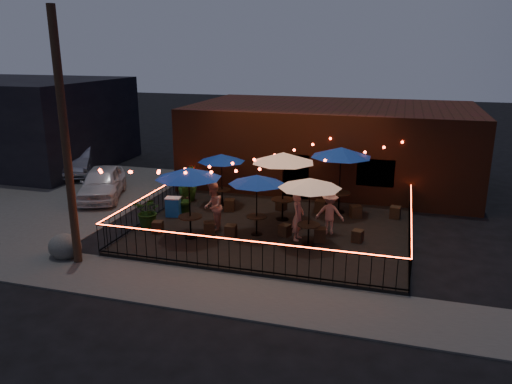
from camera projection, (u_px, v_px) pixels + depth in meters
ground at (258, 251)px, 17.29m from camera, size 110.00×110.00×0.00m
patio at (273, 230)px, 19.11m from camera, size 10.00×8.00×0.15m
sidewalk at (227, 293)px, 14.29m from camera, size 18.00×2.50×0.05m
parking_lot at (45, 192)px, 24.24m from camera, size 11.00×12.00×0.02m
brick_building at (331, 144)px, 25.65m from camera, size 14.00×8.00×4.00m
background_building at (12, 122)px, 29.78m from camera, size 12.00×9.00×5.00m
utility_pole at (66, 142)px, 15.25m from camera, size 0.26×0.26×8.00m
fence_front at (240, 256)px, 15.26m from camera, size 10.00×0.04×1.04m
fence_left at (154, 204)px, 20.31m from camera, size 0.04×8.00×1.04m
fence_right at (410, 228)px, 17.58m from camera, size 0.04×8.00×1.04m
festoon_lights at (245, 168)px, 18.42m from camera, size 10.02×8.72×1.32m
cafe_table_0 at (188, 174)px, 17.48m from camera, size 2.83×2.83×2.60m
cafe_table_1 at (221, 159)px, 21.33m from camera, size 2.58×2.58×2.26m
cafe_table_2 at (257, 180)px, 17.84m from camera, size 2.57×2.57×2.27m
cafe_table_3 at (283, 158)px, 19.32m from camera, size 2.90×2.90×2.74m
cafe_table_4 at (310, 184)px, 16.87m from camera, size 2.59×2.59×2.41m
cafe_table_5 at (341, 153)px, 20.19m from camera, size 3.30×3.30×2.77m
bistro_chair_0 at (158, 227)px, 18.54m from camera, size 0.45×0.45×0.44m
bistro_chair_1 at (209, 228)px, 18.33m from camera, size 0.53×0.53×0.48m
bistro_chair_2 at (186, 201)px, 21.75m from camera, size 0.40×0.40×0.41m
bistro_chair_3 at (230, 205)px, 21.02m from camera, size 0.50×0.50×0.49m
bistro_chair_4 at (231, 231)px, 18.09m from camera, size 0.42×0.42×0.46m
bistro_chair_5 at (285, 230)px, 18.20m from camera, size 0.48×0.48×0.44m
bistro_chair_6 at (281, 205)px, 21.13m from camera, size 0.46×0.46×0.46m
bistro_chair_7 at (320, 206)px, 20.82m from camera, size 0.44×0.44×0.51m
bistro_chair_8 at (320, 235)px, 17.71m from camera, size 0.47×0.47×0.49m
bistro_chair_9 at (358, 236)px, 17.67m from camera, size 0.43×0.43×0.43m
bistro_chair_10 at (356, 212)px, 20.18m from camera, size 0.56×0.56×0.50m
bistro_chair_11 at (395, 212)px, 20.12m from camera, size 0.45×0.45×0.48m
patron_a at (298, 217)px, 17.71m from camera, size 0.46×0.66×1.73m
patron_b at (213, 206)px, 18.62m from camera, size 0.89×1.04×1.86m
patron_c at (330, 213)px, 18.28m from camera, size 1.05×0.62×1.61m
potted_shrub_a at (149, 211)px, 19.04m from camera, size 1.17×1.03×1.24m
potted_shrub_b at (186, 199)px, 20.50m from camera, size 0.81×0.71×1.27m
potted_shrub_c at (187, 184)px, 22.34m from camera, size 0.88×0.88×1.51m
cooler at (173, 207)px, 20.28m from camera, size 0.67×0.53×0.80m
boulder at (65, 247)px, 16.64m from camera, size 1.26×1.17×0.79m
car_white at (102, 183)px, 23.19m from camera, size 3.23×4.64×1.47m
car_silver at (76, 160)px, 27.65m from camera, size 3.75×5.03×1.59m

